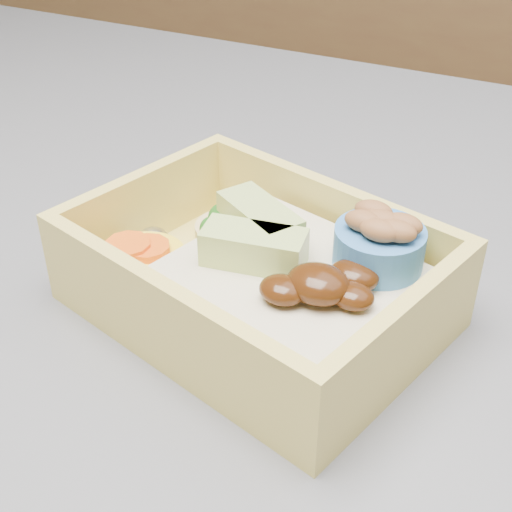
% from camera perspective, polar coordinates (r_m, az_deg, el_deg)
% --- Properties ---
extents(bento_box, '(0.24, 0.20, 0.08)m').
position_cam_1_polar(bento_box, '(0.41, 0.92, -1.77)').
color(bento_box, '#DDC55B').
rests_on(bento_box, island).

